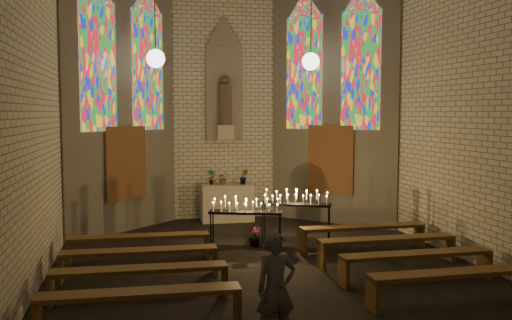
# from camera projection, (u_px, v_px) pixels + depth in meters

# --- Properties ---
(floor) EXTENTS (12.00, 12.00, 0.00)m
(floor) POSITION_uv_depth(u_px,v_px,m) (275.00, 278.00, 10.10)
(floor) COLOR black
(floor) RESTS_ON ground
(room) EXTENTS (8.22, 12.43, 7.00)m
(room) POSITION_uv_depth(u_px,v_px,m) (241.00, 78.00, 13.08)
(room) COLOR beige
(room) RESTS_ON ground
(altar) EXTENTS (1.40, 0.60, 1.00)m
(altar) POSITION_uv_depth(u_px,v_px,m) (227.00, 203.00, 15.38)
(altar) COLOR beige
(altar) RESTS_ON ground
(flower_vase_left) EXTENTS (0.24, 0.18, 0.42)m
(flower_vase_left) POSITION_uv_depth(u_px,v_px,m) (211.00, 177.00, 15.31)
(flower_vase_left) COLOR #4C723F
(flower_vase_left) RESTS_ON altar
(flower_vase_center) EXTENTS (0.41, 0.39, 0.35)m
(flower_vase_center) POSITION_uv_depth(u_px,v_px,m) (223.00, 178.00, 15.35)
(flower_vase_center) COLOR #4C723F
(flower_vase_center) RESTS_ON altar
(flower_vase_right) EXTENTS (0.25, 0.21, 0.42)m
(flower_vase_right) POSITION_uv_depth(u_px,v_px,m) (244.00, 177.00, 15.37)
(flower_vase_right) COLOR #4C723F
(flower_vase_right) RESTS_ON altar
(aisle_flower_pot) EXTENTS (0.25, 0.25, 0.45)m
(aisle_flower_pot) POSITION_uv_depth(u_px,v_px,m) (255.00, 236.00, 12.50)
(aisle_flower_pot) COLOR #4C723F
(aisle_flower_pot) RESTS_ON ground
(votive_stand_left) EXTENTS (1.56, 0.79, 1.11)m
(votive_stand_left) POSITION_uv_depth(u_px,v_px,m) (246.00, 208.00, 11.79)
(votive_stand_left) COLOR black
(votive_stand_left) RESTS_ON ground
(votive_stand_right) EXTENTS (1.58, 0.95, 1.15)m
(votive_stand_right) POSITION_uv_depth(u_px,v_px,m) (296.00, 200.00, 12.66)
(votive_stand_right) COLOR black
(votive_stand_right) RESTS_ON ground
(pew_left_0) EXTENTS (2.75, 0.44, 0.53)m
(pew_left_0) POSITION_uv_depth(u_px,v_px,m) (139.00, 240.00, 11.24)
(pew_left_0) COLOR brown
(pew_left_0) RESTS_ON ground
(pew_right_0) EXTENTS (2.75, 0.44, 0.53)m
(pew_right_0) POSITION_uv_depth(u_px,v_px,m) (363.00, 230.00, 12.20)
(pew_right_0) COLOR brown
(pew_right_0) RESTS_ON ground
(pew_left_1) EXTENTS (2.75, 0.44, 0.53)m
(pew_left_1) POSITION_uv_depth(u_px,v_px,m) (139.00, 255.00, 10.07)
(pew_left_1) COLOR brown
(pew_left_1) RESTS_ON ground
(pew_right_1) EXTENTS (2.75, 0.44, 0.53)m
(pew_right_1) POSITION_uv_depth(u_px,v_px,m) (387.00, 242.00, 11.02)
(pew_right_1) COLOR brown
(pew_right_1) RESTS_ON ground
(pew_left_2) EXTENTS (2.75, 0.44, 0.53)m
(pew_left_2) POSITION_uv_depth(u_px,v_px,m) (140.00, 273.00, 8.90)
(pew_left_2) COLOR brown
(pew_left_2) RESTS_ON ground
(pew_right_2) EXTENTS (2.75, 0.44, 0.53)m
(pew_right_2) POSITION_uv_depth(u_px,v_px,m) (416.00, 258.00, 9.85)
(pew_right_2) COLOR brown
(pew_right_2) RESTS_ON ground
(pew_left_3) EXTENTS (2.75, 0.44, 0.53)m
(pew_left_3) POSITION_uv_depth(u_px,v_px,m) (140.00, 298.00, 7.73)
(pew_left_3) COLOR brown
(pew_left_3) RESTS_ON ground
(pew_right_3) EXTENTS (2.75, 0.44, 0.53)m
(pew_right_3) POSITION_uv_depth(u_px,v_px,m) (454.00, 277.00, 8.68)
(pew_right_3) COLOR brown
(pew_right_3) RESTS_ON ground
(visitor) EXTENTS (0.57, 0.41, 1.45)m
(visitor) POSITION_uv_depth(u_px,v_px,m) (276.00, 289.00, 7.15)
(visitor) COLOR #52515B
(visitor) RESTS_ON ground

